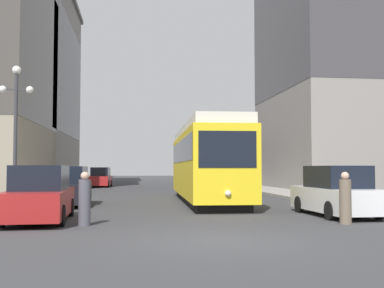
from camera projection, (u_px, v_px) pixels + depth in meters
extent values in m
plane|color=#38383A|center=(223.00, 240.00, 11.34)|extent=(200.00, 200.00, 0.00)
cube|color=gray|center=(77.00, 184.00, 49.99)|extent=(3.13, 120.00, 0.15)
cube|color=gray|center=(226.00, 183.00, 51.98)|extent=(3.13, 120.00, 0.15)
cube|color=black|center=(206.00, 198.00, 24.33)|extent=(2.59, 12.47, 0.35)
cube|color=yellow|center=(206.00, 165.00, 24.42)|extent=(3.01, 13.56, 3.10)
cube|color=black|center=(206.00, 152.00, 24.46)|extent=(3.02, 13.02, 1.08)
cube|color=silver|center=(206.00, 131.00, 24.51)|extent=(2.79, 13.28, 0.44)
cube|color=black|center=(227.00, 149.00, 17.77)|extent=(2.21, 0.15, 1.40)
sphere|color=#F2EACC|center=(228.00, 193.00, 17.61)|extent=(0.24, 0.24, 0.24)
cube|color=black|center=(213.00, 186.00, 41.37)|extent=(2.25, 10.60, 0.35)
cube|color=#B7B7BA|center=(213.00, 166.00, 41.46)|extent=(2.64, 11.52, 3.10)
cube|color=black|center=(213.00, 160.00, 41.49)|extent=(2.67, 11.06, 1.30)
cube|color=black|center=(225.00, 162.00, 35.79)|extent=(2.30, 0.10, 1.71)
cylinder|color=black|center=(89.00, 184.00, 42.46)|extent=(0.21, 0.65, 0.64)
cylinder|color=black|center=(93.00, 183.00, 45.47)|extent=(0.21, 0.65, 0.64)
cylinder|color=black|center=(108.00, 184.00, 42.61)|extent=(0.21, 0.65, 0.64)
cylinder|color=black|center=(111.00, 183.00, 45.61)|extent=(0.21, 0.65, 0.64)
cube|color=maroon|center=(100.00, 180.00, 44.05)|extent=(1.99, 4.94, 0.84)
cube|color=black|center=(101.00, 172.00, 44.22)|extent=(1.69, 2.74, 0.80)
cylinder|color=black|center=(1.00, 217.00, 13.78)|extent=(0.20, 0.65, 0.64)
cylinder|color=black|center=(21.00, 208.00, 16.75)|extent=(0.20, 0.65, 0.64)
cylinder|color=black|center=(62.00, 216.00, 14.06)|extent=(0.20, 0.65, 0.64)
cylinder|color=black|center=(71.00, 207.00, 17.03)|extent=(0.20, 0.65, 0.64)
cube|color=maroon|center=(40.00, 203.00, 15.42)|extent=(1.98, 4.92, 0.84)
cube|color=black|center=(41.00, 178.00, 15.58)|extent=(1.69, 2.73, 0.80)
cylinder|color=black|center=(341.00, 204.00, 18.74)|extent=(0.19, 0.64, 0.64)
cylinder|color=black|center=(378.00, 210.00, 15.93)|extent=(0.19, 0.64, 0.64)
cylinder|color=black|center=(299.00, 204.00, 18.50)|extent=(0.19, 0.64, 0.64)
cylinder|color=black|center=(330.00, 211.00, 15.70)|extent=(0.19, 0.64, 0.64)
cube|color=silver|center=(336.00, 199.00, 17.23)|extent=(1.87, 4.60, 0.84)
cube|color=black|center=(337.00, 177.00, 17.16)|extent=(1.62, 2.54, 0.80)
cylinder|color=black|center=(42.00, 201.00, 20.32)|extent=(0.18, 0.64, 0.64)
cylinder|color=black|center=(53.00, 197.00, 23.20)|extent=(0.18, 0.64, 0.64)
cylinder|color=black|center=(83.00, 201.00, 20.54)|extent=(0.18, 0.64, 0.64)
cylinder|color=black|center=(89.00, 197.00, 23.41)|extent=(0.18, 0.64, 0.64)
cube|color=black|center=(67.00, 193.00, 21.88)|extent=(1.81, 4.68, 0.84)
cube|color=black|center=(68.00, 175.00, 22.04)|extent=(1.59, 2.57, 0.80)
cylinder|color=#4C4C56|center=(84.00, 203.00, 14.23)|extent=(0.36, 0.36, 1.39)
sphere|color=tan|center=(85.00, 176.00, 14.27)|extent=(0.25, 0.25, 0.25)
cylinder|color=#6B5B4C|center=(345.00, 202.00, 14.66)|extent=(0.36, 0.36, 1.38)
sphere|color=tan|center=(345.00, 176.00, 14.71)|extent=(0.25, 0.25, 0.25)
cylinder|color=#333338|center=(15.00, 140.00, 19.83)|extent=(0.16, 0.16, 5.57)
sphere|color=white|center=(17.00, 70.00, 19.98)|extent=(0.36, 0.36, 0.36)
sphere|color=white|center=(3.00, 89.00, 19.87)|extent=(0.31, 0.31, 0.31)
sphere|color=white|center=(30.00, 90.00, 20.00)|extent=(0.31, 0.31, 0.31)
cube|color=#333338|center=(16.00, 90.00, 19.94)|extent=(1.10, 0.06, 0.06)
cube|color=gray|center=(20.00, 87.00, 54.40)|extent=(11.21, 22.57, 22.15)
cube|color=#423F43|center=(20.00, 78.00, 54.46)|extent=(11.25, 22.61, 13.29)
cube|color=gray|center=(364.00, 4.00, 40.19)|extent=(15.32, 14.54, 31.39)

